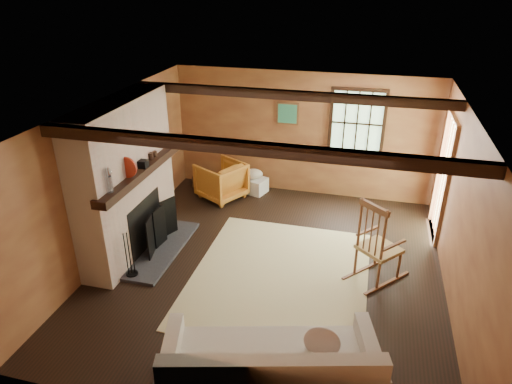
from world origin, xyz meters
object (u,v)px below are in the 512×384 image
(rocking_chair, at_px, (377,247))
(laundry_basket, at_px, (254,185))
(sofa, at_px, (271,375))
(fireplace, at_px, (128,185))
(armchair, at_px, (221,180))

(rocking_chair, height_order, laundry_basket, rocking_chair)
(sofa, bearing_deg, laundry_basket, 91.89)
(fireplace, bearing_deg, laundry_basket, 61.91)
(fireplace, relative_size, laundry_basket, 4.80)
(armchair, bearing_deg, laundry_basket, 155.87)
(sofa, bearing_deg, fireplace, 125.51)
(laundry_basket, distance_m, armchair, 0.71)
(rocking_chair, xyz_separation_m, laundry_basket, (-2.43, 2.37, -0.38))
(rocking_chair, bearing_deg, sofa, 108.52)
(fireplace, relative_size, rocking_chair, 1.91)
(fireplace, distance_m, laundry_basket, 2.96)
(rocking_chair, distance_m, armchair, 3.57)
(sofa, height_order, laundry_basket, sofa)
(rocking_chair, height_order, armchair, rocking_chair)
(armchair, bearing_deg, fireplace, 8.92)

